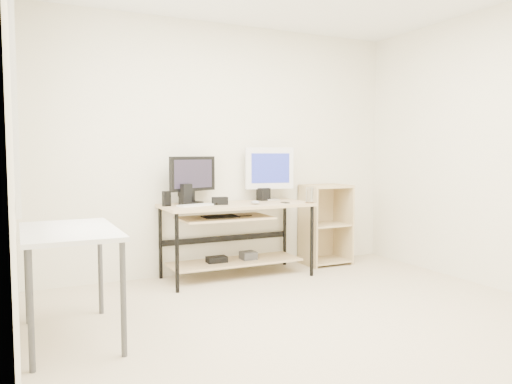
{
  "coord_description": "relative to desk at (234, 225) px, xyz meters",
  "views": [
    {
      "loc": [
        -1.99,
        -2.92,
        1.26
      ],
      "look_at": [
        0.04,
        1.3,
        0.89
      ],
      "focal_mm": 35.0,
      "sensor_mm": 36.0,
      "label": 1
    }
  ],
  "objects": [
    {
      "name": "desk",
      "position": [
        0.0,
        0.0,
        0.0
      ],
      "size": [
        1.5,
        0.65,
        0.75
      ],
      "color": "tan",
      "rests_on": "ground"
    },
    {
      "name": "white_imac",
      "position": [
        0.5,
        0.2,
        0.54
      ],
      "size": [
        0.53,
        0.17,
        0.57
      ],
      "rotation": [
        0.0,
        0.0,
        -0.18
      ],
      "color": "silver",
      "rests_on": "desk"
    },
    {
      "name": "drinking_glass",
      "position": [
        0.72,
        -0.27,
        0.29
      ],
      "size": [
        0.08,
        0.08,
        0.15
      ],
      "primitive_type": "cylinder",
      "rotation": [
        0.0,
        0.0,
        -0.11
      ],
      "color": "white",
      "rests_on": "coaster"
    },
    {
      "name": "keyboard",
      "position": [
        -0.38,
        -0.03,
        0.22
      ],
      "size": [
        0.46,
        0.24,
        0.02
      ],
      "primitive_type": "cube",
      "rotation": [
        0.0,
        0.0,
        0.27
      ],
      "color": "white",
      "rests_on": "desk"
    },
    {
      "name": "black_monitor",
      "position": [
        -0.38,
        0.17,
        0.48
      ],
      "size": [
        0.51,
        0.22,
        0.47
      ],
      "rotation": [
        0.0,
        0.0,
        0.3
      ],
      "color": "black",
      "rests_on": "desk"
    },
    {
      "name": "side_table",
      "position": [
        -1.65,
        -1.06,
        0.13
      ],
      "size": [
        0.6,
        1.0,
        0.75
      ],
      "color": "white",
      "rests_on": "ground"
    },
    {
      "name": "volume_puck",
      "position": [
        -0.21,
        -0.04,
        0.22
      ],
      "size": [
        0.06,
        0.06,
        0.02
      ],
      "primitive_type": "cylinder",
      "rotation": [
        0.0,
        0.0,
        0.02
      ],
      "color": "black",
      "rests_on": "desk"
    },
    {
      "name": "audio_controller",
      "position": [
        -0.68,
        0.06,
        0.28
      ],
      "size": [
        0.08,
        0.07,
        0.15
      ],
      "primitive_type": "cube",
      "rotation": [
        0.0,
        0.0,
        0.3
      ],
      "color": "black",
      "rests_on": "desk"
    },
    {
      "name": "center_speaker",
      "position": [
        -0.17,
        -0.04,
        0.25
      ],
      "size": [
        0.16,
        0.09,
        0.08
      ],
      "primitive_type": "cube",
      "rotation": [
        0.0,
        0.0,
        -0.18
      ],
      "color": "black",
      "rests_on": "desk"
    },
    {
      "name": "coaster",
      "position": [
        0.72,
        -0.27,
        0.21
      ],
      "size": [
        0.11,
        0.11,
        0.01
      ],
      "primitive_type": "cylinder",
      "rotation": [
        0.0,
        0.0,
        -0.11
      ],
      "color": "olive",
      "rests_on": "desk"
    },
    {
      "name": "speaker_left",
      "position": [
        -0.48,
        0.1,
        0.32
      ],
      "size": [
        0.13,
        0.13,
        0.21
      ],
      "rotation": [
        0.0,
        0.0,
        0.29
      ],
      "color": "black",
      "rests_on": "desk"
    },
    {
      "name": "smartphone",
      "position": [
        0.5,
        -0.15,
        0.22
      ],
      "size": [
        0.07,
        0.11,
        0.01
      ],
      "primitive_type": "cube",
      "rotation": [
        0.0,
        0.0,
        -0.09
      ],
      "color": "black",
      "rests_on": "desk"
    },
    {
      "name": "mouse",
      "position": [
        0.16,
        -0.15,
        0.23
      ],
      "size": [
        0.1,
        0.12,
        0.04
      ],
      "primitive_type": "ellipsoid",
      "rotation": [
        0.0,
        0.0,
        0.34
      ],
      "color": "#AAAAAF",
      "rests_on": "desk"
    },
    {
      "name": "speaker_right",
      "position": [
        0.42,
        0.18,
        0.28
      ],
      "size": [
        0.13,
        0.13,
        0.13
      ],
      "primitive_type": "cube",
      "rotation": [
        0.0,
        0.0,
        0.15
      ],
      "color": "black",
      "rests_on": "desk"
    },
    {
      "name": "shelf_unit",
      "position": [
        1.18,
        0.16,
        -0.09
      ],
      "size": [
        0.5,
        0.4,
        0.9
      ],
      "color": "#D0B782",
      "rests_on": "ground"
    },
    {
      "name": "room",
      "position": [
        -0.11,
        -1.62,
        0.78
      ],
      "size": [
        4.01,
        4.01,
        2.62
      ],
      "color": "beige",
      "rests_on": "ground"
    }
  ]
}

